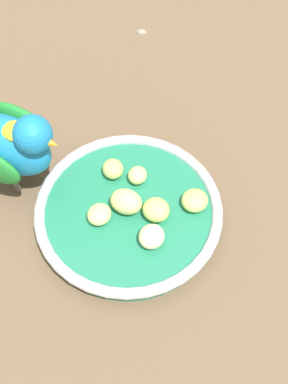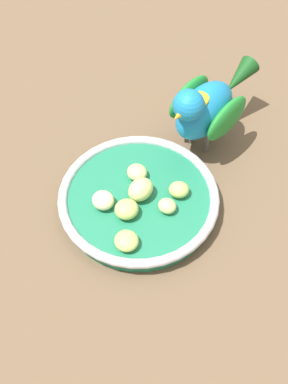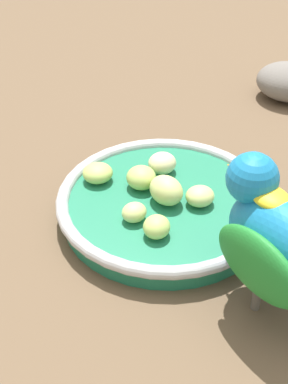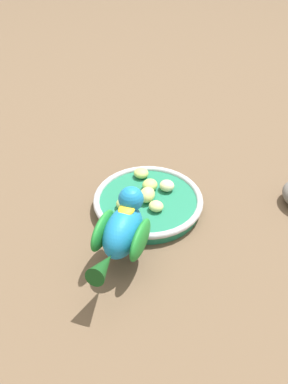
{
  "view_description": "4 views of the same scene",
  "coord_description": "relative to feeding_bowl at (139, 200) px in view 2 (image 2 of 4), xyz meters",
  "views": [
    {
      "loc": [
        -0.21,
        -0.26,
        0.55
      ],
      "look_at": [
        0.02,
        -0.03,
        0.04
      ],
      "focal_mm": 47.99,
      "sensor_mm": 36.0,
      "label": 1
    },
    {
      "loc": [
        0.38,
        -0.22,
        0.6
      ],
      "look_at": [
        0.02,
        -0.03,
        0.06
      ],
      "focal_mm": 48.42,
      "sensor_mm": 36.0,
      "label": 2
    },
    {
      "loc": [
        0.14,
        0.43,
        0.39
      ],
      "look_at": [
        0.03,
        0.0,
        0.06
      ],
      "focal_mm": 54.83,
      "sensor_mm": 36.0,
      "label": 3
    },
    {
      "loc": [
        -0.42,
        0.5,
        0.59
      ],
      "look_at": [
        -0.01,
        0.0,
        0.07
      ],
      "focal_mm": 40.11,
      "sensor_mm": 36.0,
      "label": 4
    }
  ],
  "objects": [
    {
      "name": "apple_piece_4",
      "position": [
        -0.0,
        0.0,
        0.02
      ],
      "size": [
        0.04,
        0.05,
        0.03
      ],
      "primitive_type": "ellipsoid",
      "rotation": [
        0.0,
        0.0,
        5.09
      ],
      "color": "#C6D17A",
      "rests_on": "feeding_bowl"
    },
    {
      "name": "ground_plane",
      "position": [
        -0.0,
        0.02,
        -0.02
      ],
      "size": [
        4.0,
        4.0,
        0.0
      ],
      "primitive_type": "plane",
      "color": "brown"
    },
    {
      "name": "apple_piece_0",
      "position": [
        0.02,
        0.05,
        0.02
      ],
      "size": [
        0.04,
        0.04,
        0.02
      ],
      "primitive_type": "ellipsoid",
      "rotation": [
        0.0,
        0.0,
        1.1
      ],
      "color": "#B2CC66",
      "rests_on": "feeding_bowl"
    },
    {
      "name": "feeding_bowl",
      "position": [
        0.0,
        0.0,
        0.0
      ],
      "size": [
        0.23,
        0.23,
        0.03
      ],
      "color": "#1E7251",
      "rests_on": "ground_plane"
    },
    {
      "name": "parrot",
      "position": [
        -0.06,
        0.14,
        0.06
      ],
      "size": [
        0.12,
        0.19,
        0.14
      ],
      "rotation": [
        0.0,
        0.0,
        -1.21
      ],
      "color": "#59544C",
      "rests_on": "ground_plane"
    },
    {
      "name": "apple_piece_1",
      "position": [
        0.02,
        -0.03,
        0.02
      ],
      "size": [
        0.03,
        0.03,
        0.02
      ],
      "primitive_type": "ellipsoid",
      "rotation": [
        0.0,
        0.0,
        1.53
      ],
      "color": "#B2CC66",
      "rests_on": "feeding_bowl"
    },
    {
      "name": "apple_piece_5",
      "position": [
        -0.03,
        0.01,
        0.02
      ],
      "size": [
        0.03,
        0.03,
        0.02
      ],
      "primitive_type": "ellipsoid",
      "rotation": [
        0.0,
        0.0,
        0.2
      ],
      "color": "#C6D17A",
      "rests_on": "feeding_bowl"
    },
    {
      "name": "apple_piece_2",
      "position": [
        -0.01,
        -0.05,
        0.02
      ],
      "size": [
        0.04,
        0.04,
        0.02
      ],
      "primitive_type": "ellipsoid",
      "rotation": [
        0.0,
        0.0,
        0.32
      ],
      "color": "beige",
      "rests_on": "feeding_bowl"
    },
    {
      "name": "apple_piece_6",
      "position": [
        0.04,
        0.02,
        0.02
      ],
      "size": [
        0.03,
        0.03,
        0.02
      ],
      "primitive_type": "ellipsoid",
      "rotation": [
        0.0,
        0.0,
        0.46
      ],
      "color": "#C6D17A",
      "rests_on": "feeding_bowl"
    },
    {
      "name": "apple_piece_3",
      "position": [
        0.06,
        -0.05,
        0.02
      ],
      "size": [
        0.04,
        0.04,
        0.02
      ],
      "primitive_type": "ellipsoid",
      "rotation": [
        0.0,
        0.0,
        0.15
      ],
      "color": "#B2CC66",
      "rests_on": "feeding_bowl"
    }
  ]
}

